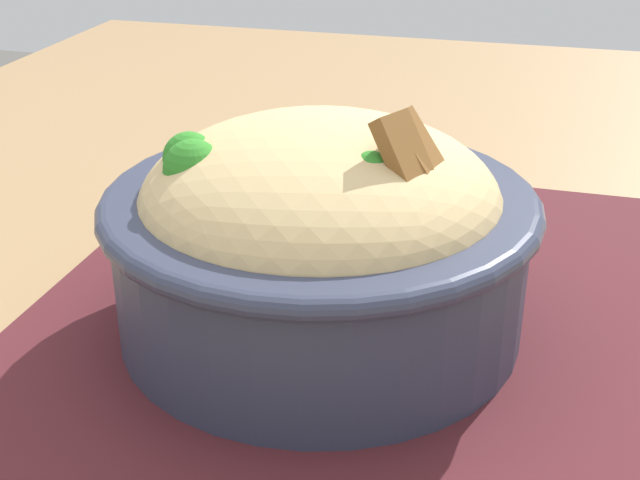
% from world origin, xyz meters
% --- Properties ---
extents(table, '(1.30, 0.93, 0.71)m').
position_xyz_m(table, '(0.00, 0.00, 0.65)').
color(table, '#99754C').
rests_on(table, ground_plane).
extents(placemat, '(0.41, 0.34, 0.00)m').
position_xyz_m(placemat, '(-0.02, -0.03, 0.71)').
color(placemat, '#47191E').
rests_on(placemat, table).
extents(bowl, '(0.24, 0.24, 0.13)m').
position_xyz_m(bowl, '(-0.05, -0.02, 0.76)').
color(bowl, '#2D3347').
rests_on(bowl, placemat).
extents(fork, '(0.03, 0.13, 0.00)m').
position_xyz_m(fork, '(0.06, -0.05, 0.71)').
color(fork, silver).
rests_on(fork, placemat).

